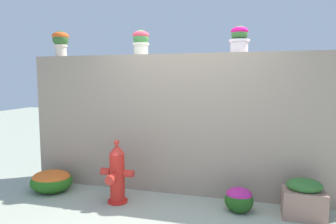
# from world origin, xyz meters

# --- Properties ---
(ground_plane) EXTENTS (24.00, 24.00, 0.00)m
(ground_plane) POSITION_xyz_m (0.00, 0.00, 0.00)
(ground_plane) COLOR #9BA18F
(stone_wall) EXTENTS (4.94, 0.33, 2.06)m
(stone_wall) POSITION_xyz_m (0.00, 0.96, 1.03)
(stone_wall) COLOR gray
(stone_wall) RESTS_ON ground
(potted_plant_0) EXTENTS (0.27, 0.27, 0.42)m
(potted_plant_0) POSITION_xyz_m (-2.13, 0.97, 2.32)
(potted_plant_0) COLOR beige
(potted_plant_0) RESTS_ON stone_wall
(potted_plant_1) EXTENTS (0.25, 0.25, 0.37)m
(potted_plant_1) POSITION_xyz_m (-0.73, 0.94, 2.27)
(potted_plant_1) COLOR beige
(potted_plant_1) RESTS_ON stone_wall
(potted_plant_2) EXTENTS (0.28, 0.28, 0.37)m
(potted_plant_2) POSITION_xyz_m (0.71, 0.98, 2.26)
(potted_plant_2) COLOR silver
(potted_plant_2) RESTS_ON stone_wall
(fire_hydrant) EXTENTS (0.48, 0.39, 0.87)m
(fire_hydrant) POSITION_xyz_m (-0.85, 0.29, 0.39)
(fire_hydrant) COLOR red
(fire_hydrant) RESTS_ON ground
(flower_bush_left) EXTENTS (0.64, 0.57, 0.32)m
(flower_bush_left) POSITION_xyz_m (-2.00, 0.42, 0.17)
(flower_bush_left) COLOR #27641A
(flower_bush_left) RESTS_ON ground
(flower_bush_right) EXTENTS (0.37, 0.33, 0.33)m
(flower_bush_right) POSITION_xyz_m (0.78, 0.44, 0.17)
(flower_bush_right) COLOR #21511A
(flower_bush_right) RESTS_ON ground
(planter_box) EXTENTS (0.50, 0.33, 0.50)m
(planter_box) POSITION_xyz_m (1.55, 0.46, 0.24)
(planter_box) COLOR #967161
(planter_box) RESTS_ON ground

